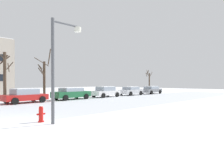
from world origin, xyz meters
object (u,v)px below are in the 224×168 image
(parked_car_white, at_px, (106,92))
(street_lamp, at_px, (59,59))
(parked_car_red, at_px, (25,95))
(parked_car_silver, at_px, (131,91))
(parked_car_gray, at_px, (151,90))
(parked_car_green, at_px, (71,93))
(fire_hydrant, at_px, (41,114))

(parked_car_white, bearing_deg, street_lamp, -141.18)
(parked_car_red, xyz_separation_m, parked_car_white, (11.09, 0.12, 0.01))
(parked_car_red, distance_m, parked_car_white, 11.09)
(parked_car_silver, height_order, parked_car_gray, parked_car_gray)
(parked_car_red, height_order, parked_car_white, parked_car_white)
(parked_car_white, bearing_deg, parked_car_green, 179.67)
(parked_car_red, height_order, parked_car_gray, parked_car_red)
(parked_car_red, bearing_deg, parked_car_gray, 0.39)
(parked_car_red, distance_m, parked_car_green, 5.55)
(parked_car_gray, bearing_deg, street_lamp, -155.68)
(fire_hydrant, distance_m, parked_car_silver, 22.78)
(street_lamp, relative_size, parked_car_gray, 1.13)
(parked_car_silver, bearing_deg, parked_car_green, -179.81)
(street_lamp, xyz_separation_m, parked_car_green, (8.58, 11.40, -2.46))
(parked_car_red, xyz_separation_m, parked_car_gray, (22.19, 0.15, -0.03))
(parked_car_green, relative_size, parked_car_silver, 1.10)
(street_lamp, relative_size, parked_car_silver, 1.23)
(street_lamp, height_order, parked_car_red, street_lamp)
(fire_hydrant, height_order, parked_car_silver, parked_car_silver)
(parked_car_red, relative_size, parked_car_white, 0.98)
(street_lamp, xyz_separation_m, parked_car_white, (14.13, 11.37, -2.45))
(parked_car_green, bearing_deg, parked_car_red, -178.41)
(parked_car_green, relative_size, parked_car_white, 1.08)
(parked_car_white, distance_m, parked_car_silver, 5.55)
(parked_car_red, distance_m, parked_car_gray, 22.19)
(parked_car_white, height_order, parked_car_gray, parked_car_white)
(parked_car_silver, relative_size, parked_car_gray, 0.92)
(parked_car_red, bearing_deg, parked_car_silver, 0.66)
(parked_car_green, xyz_separation_m, parked_car_white, (5.55, -0.03, 0.01))
(parked_car_silver, distance_m, parked_car_gray, 5.55)
(fire_hydrant, distance_m, parked_car_red, 10.96)
(parked_car_white, bearing_deg, fire_hydrant, -144.36)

